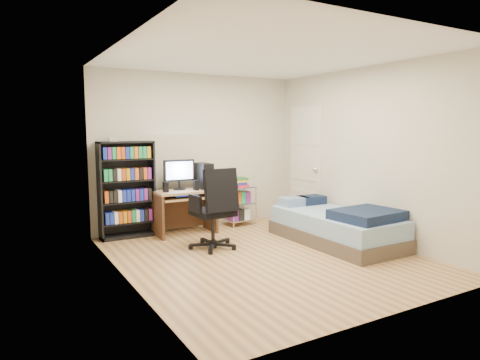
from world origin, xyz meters
TOP-DOWN VIEW (x-y plane):
  - room at (0.00, 0.00)m, footprint 3.58×4.08m
  - media_shelf at (-1.24, 1.84)m, footprint 0.81×0.27m
  - computer_desk at (-0.33, 1.65)m, footprint 0.91×0.53m
  - office_chair at (-0.39, 0.64)m, footprint 0.70×0.70m
  - wire_cart at (0.61, 1.73)m, footprint 0.54×0.42m
  - bed at (1.25, 0.04)m, footprint 0.98×1.96m
  - door at (1.72, 1.35)m, footprint 0.12×0.80m

SIDE VIEW (x-z plane):
  - bed at x=1.25m, z-range -0.03..0.52m
  - office_chair at x=-0.39m, z-range -0.20..0.91m
  - wire_cart at x=0.61m, z-range 0.12..0.93m
  - computer_desk at x=-0.33m, z-range 0.05..1.19m
  - media_shelf at x=-1.24m, z-range -0.01..1.49m
  - door at x=1.72m, z-range 0.00..2.00m
  - room at x=0.00m, z-range -0.04..2.54m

